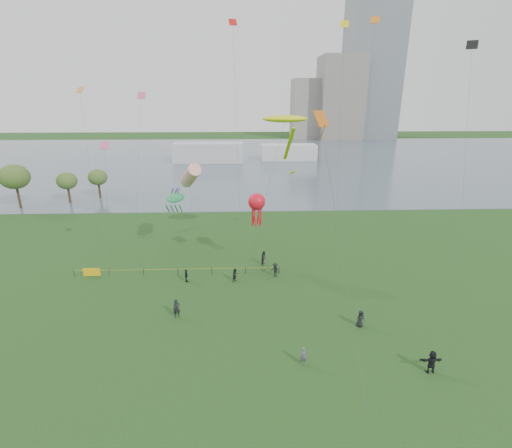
{
  "coord_description": "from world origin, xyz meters",
  "views": [
    {
      "loc": [
        -1.29,
        -24.68,
        20.01
      ],
      "look_at": [
        0.0,
        10.0,
        8.0
      ],
      "focal_mm": 26.0,
      "sensor_mm": 36.0,
      "label": 1
    }
  ],
  "objects_px": {
    "kite_flyer": "(304,356)",
    "kite_octopus": "(257,203)",
    "kite_stingray": "(285,119)",
    "fence": "(125,271)"
  },
  "relations": [
    {
      "from": "kite_flyer",
      "to": "kite_octopus",
      "type": "xyz_separation_m",
      "value": [
        -2.98,
        17.83,
        7.47
      ]
    },
    {
      "from": "fence",
      "to": "kite_octopus",
      "type": "relative_size",
      "value": 2.57
    },
    {
      "from": "fence",
      "to": "kite_stingray",
      "type": "distance_m",
      "value": 25.51
    },
    {
      "from": "kite_flyer",
      "to": "kite_stingray",
      "type": "distance_m",
      "value": 25.57
    },
    {
      "from": "kite_flyer",
      "to": "kite_octopus",
      "type": "distance_m",
      "value": 19.55
    },
    {
      "from": "kite_stingray",
      "to": "kite_octopus",
      "type": "distance_m",
      "value": 9.93
    },
    {
      "from": "kite_flyer",
      "to": "kite_octopus",
      "type": "bearing_deg",
      "value": 95.67
    },
    {
      "from": "kite_octopus",
      "to": "kite_flyer",
      "type": "bearing_deg",
      "value": -95.91
    },
    {
      "from": "fence",
      "to": "kite_flyer",
      "type": "bearing_deg",
      "value": -40.79
    },
    {
      "from": "kite_flyer",
      "to": "kite_stingray",
      "type": "relative_size",
      "value": 0.09
    }
  ]
}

